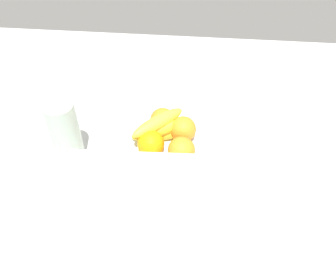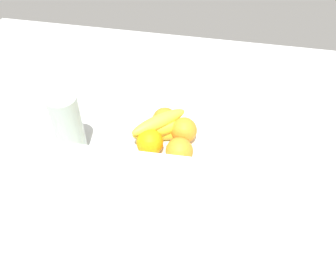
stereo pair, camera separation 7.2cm
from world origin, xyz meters
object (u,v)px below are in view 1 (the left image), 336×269
Objects in this scene: orange_center at (163,121)px; banana_bunch at (160,129)px; orange_front_left at (182,150)px; orange_front_right at (183,129)px; jar_lid at (264,143)px; fruit_bowl at (168,151)px; cutting_board at (158,219)px; orange_back_left at (151,144)px; thermos_tumbler at (65,133)px.

banana_bunch is at bearing 85.09° from orange_center.
orange_front_right is (0.10, -8.05, 0.00)cm from orange_front_left.
orange_front_right reaches higher than jar_lid.
fruit_bowl is 3.48× the size of orange_front_right.
orange_front_left is 0.20× the size of cutting_board.
orange_front_left and orange_back_left have the same top height.
orange_front_right is 1.00× the size of orange_back_left.
orange_front_left is 28.43cm from cutting_board.
fruit_bowl is 8.09cm from orange_front_right.
fruit_bowl is 3.48× the size of orange_back_left.
fruit_bowl is 0.71× the size of cutting_board.
orange_back_left is at bearing 37.77° from orange_front_right.
orange_center reaches higher than fruit_bowl.
orange_back_left is at bearing -81.87° from cutting_board.
banana_bunch reaches higher than orange_front_right.
orange_front_right is 6.69cm from orange_center.
orange_back_left reaches higher than fruit_bowl.
cutting_board is (-3.32, 34.07, 8.22)cm from banana_bunch.
orange_back_left is 0.42× the size of banana_bunch.
fruit_bowl is at bearing -140.20° from orange_back_left.
cutting_board is 51.68cm from jar_lid.
orange_front_right is at bearing -171.07° from thermos_tumbler.
orange_front_right and orange_back_left have the same top height.
banana_bunch is at bearing -48.44° from orange_front_left.
fruit_bowl is at bearing -175.50° from thermos_tumbler.
orange_back_left is (2.31, 9.46, 0.00)cm from orange_center.
banana_bunch is at bearing -86.81° from cutting_board.
orange_center is 3.97cm from banana_bunch.
fruit_bowl is at bearing 35.45° from orange_front_right.
banana_bunch is at bearing -170.80° from thermos_tumbler.
banana_bunch reaches higher than orange_center.
cutting_board is at bearing 100.50° from orange_back_left.
thermos_tumbler is (32.17, -3.02, 0.63)cm from orange_front_left.
thermos_tumbler is at bearing -48.13° from cutting_board.
cutting_board is at bearing 55.77° from jar_lid.
orange_center is 9.74cm from orange_back_left.
fruit_bowl is 3.48× the size of orange_front_left.
thermos_tumbler is at bearing 9.20° from banana_bunch.
banana_bunch is 0.49× the size of cutting_board.
cutting_board reaches higher than orange_front_right.
banana_bunch reaches higher than fruit_bowl.
orange_back_left is (4.29, 3.57, 6.46)cm from fruit_bowl.
jar_lid is at bearing -175.79° from orange_center.
fruit_bowl is 29.59cm from jar_lid.
banana_bunch is 0.88× the size of thermos_tumbler.
cutting_board is at bearing 95.56° from banana_bunch.
orange_center is 39.10cm from cutting_board.
jar_lid is (-27.36, -40.23, -17.43)cm from cutting_board.
orange_front_right is 26.43cm from jar_lid.
fruit_bowl is 3.48× the size of orange_center.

